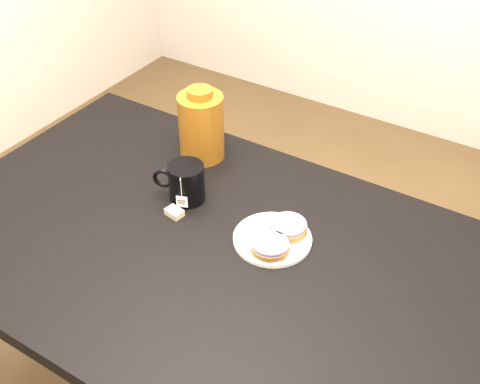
# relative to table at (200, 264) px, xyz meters

# --- Properties ---
(table) EXTENTS (1.40, 0.90, 0.75)m
(table) POSITION_rel_table_xyz_m (0.00, 0.00, 0.00)
(table) COLOR black
(table) RESTS_ON ground_plane
(plate) EXTENTS (0.19, 0.19, 0.01)m
(plate) POSITION_rel_table_xyz_m (0.15, 0.10, 0.09)
(plate) COLOR white
(plate) RESTS_ON table
(bagel_back) EXTENTS (0.11, 0.11, 0.03)m
(bagel_back) POSITION_rel_table_xyz_m (0.18, 0.14, 0.11)
(bagel_back) COLOR brown
(bagel_back) RESTS_ON plate
(bagel_front) EXTENTS (0.11, 0.11, 0.03)m
(bagel_front) POSITION_rel_table_xyz_m (0.17, 0.05, 0.11)
(bagel_front) COLOR brown
(bagel_front) RESTS_ON plate
(mug) EXTENTS (0.15, 0.12, 0.11)m
(mug) POSITION_rel_table_xyz_m (-0.12, 0.12, 0.14)
(mug) COLOR black
(mug) RESTS_ON table
(teabag_pouch) EXTENTS (0.05, 0.04, 0.02)m
(teabag_pouch) POSITION_rel_table_xyz_m (-0.11, 0.05, 0.09)
(teabag_pouch) COLOR #C6B793
(teabag_pouch) RESTS_ON table
(bagel_package) EXTENTS (0.16, 0.16, 0.22)m
(bagel_package) POSITION_rel_table_xyz_m (-0.20, 0.31, 0.19)
(bagel_package) COLOR #62330C
(bagel_package) RESTS_ON table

